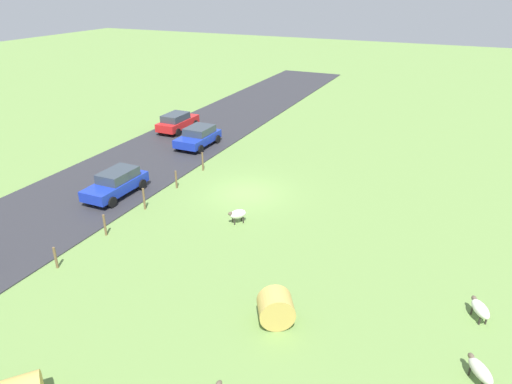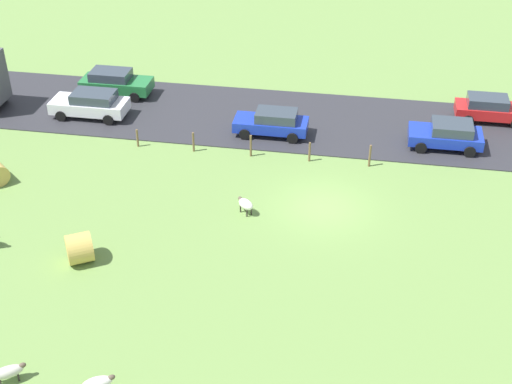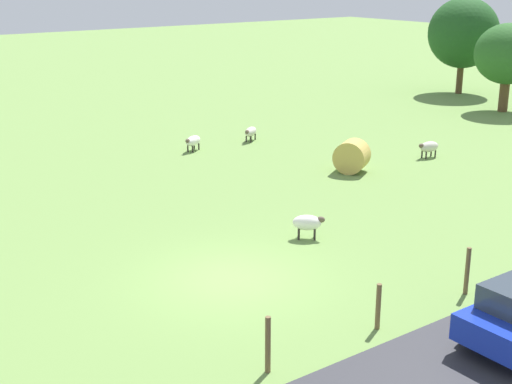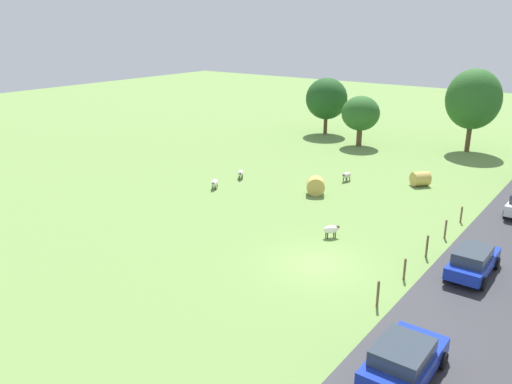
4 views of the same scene
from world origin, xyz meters
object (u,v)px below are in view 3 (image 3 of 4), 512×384
at_px(hay_bale_0, 352,156).
at_px(tree_2, 463,33).
at_px(tree_0, 508,54).
at_px(sheep_1, 307,223).
at_px(sheep_3, 193,141).
at_px(sheep_0, 429,147).
at_px(sheep_2, 251,132).

bearing_deg(hay_bale_0, tree_2, 117.49).
bearing_deg(tree_0, hay_bale_0, -74.83).
relative_size(sheep_1, sheep_3, 0.84).
distance_m(sheep_0, tree_2, 18.75).
bearing_deg(sheep_0, sheep_2, -148.28).
distance_m(sheep_0, tree_0, 13.25).
height_order(sheep_2, tree_0, tree_0).
relative_size(sheep_0, tree_2, 0.18).
bearing_deg(sheep_1, sheep_3, 165.52).
distance_m(sheep_3, tree_0, 20.26).
bearing_deg(sheep_2, sheep_0, 31.72).
height_order(sheep_3, tree_0, tree_0).
relative_size(sheep_2, hay_bale_0, 0.89).
relative_size(sheep_2, sheep_3, 1.01).
height_order(sheep_0, tree_2, tree_2).
xyz_separation_m(sheep_0, tree_0, (-4.75, 12.03, 2.86)).
bearing_deg(tree_2, sheep_0, -55.32).
distance_m(sheep_1, sheep_2, 13.50).
relative_size(sheep_1, tree_2, 0.16).
distance_m(sheep_0, sheep_2, 8.62).
xyz_separation_m(sheep_2, tree_0, (2.58, 16.57, 2.88)).
distance_m(sheep_2, tree_0, 17.01).
relative_size(sheep_0, sheep_3, 0.97).
bearing_deg(tree_0, sheep_0, -68.44).
bearing_deg(tree_0, sheep_1, -67.90).
xyz_separation_m(sheep_3, hay_bale_0, (7.00, 3.42, 0.20)).
relative_size(sheep_0, sheep_2, 0.96).
relative_size(sheep_0, tree_0, 0.22).
distance_m(sheep_2, tree_2, 20.24).
bearing_deg(hay_bale_0, sheep_3, -153.97).
bearing_deg(sheep_0, sheep_3, -132.82).
bearing_deg(sheep_3, tree_0, 82.75).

